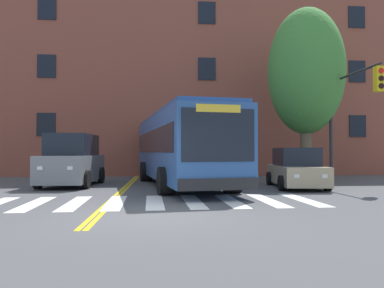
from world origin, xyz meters
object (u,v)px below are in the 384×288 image
(car_grey_near_lane, at_px, (73,161))
(traffic_light_near_corner, at_px, (349,104))
(car_teal_behind_bus, at_px, (176,162))
(city_bus, at_px, (180,147))
(street_tree_curbside_large, at_px, (306,72))
(car_tan_far_lane, at_px, (296,169))

(car_grey_near_lane, distance_m, traffic_light_near_corner, 12.74)
(car_grey_near_lane, xyz_separation_m, car_teal_behind_bus, (4.92, 8.18, -0.28))
(city_bus, bearing_deg, street_tree_curbside_large, 15.94)
(city_bus, relative_size, car_grey_near_lane, 2.54)
(car_grey_near_lane, xyz_separation_m, car_tan_far_lane, (9.63, -1.64, -0.31))
(car_teal_behind_bus, relative_size, street_tree_curbside_large, 0.55)
(car_tan_far_lane, xyz_separation_m, car_teal_behind_bus, (-4.71, 9.82, 0.03))
(car_grey_near_lane, relative_size, traffic_light_near_corner, 0.86)
(car_grey_near_lane, xyz_separation_m, street_tree_curbside_large, (11.39, 1.73, 4.57))
(car_grey_near_lane, bearing_deg, street_tree_curbside_large, 8.64)
(traffic_light_near_corner, height_order, street_tree_curbside_large, street_tree_curbside_large)
(city_bus, xyz_separation_m, car_teal_behind_bus, (0.14, 8.34, -0.94))
(car_tan_far_lane, bearing_deg, street_tree_curbside_large, 62.40)
(car_grey_near_lane, distance_m, car_teal_behind_bus, 9.55)
(car_grey_near_lane, height_order, car_teal_behind_bus, car_grey_near_lane)
(city_bus, distance_m, car_tan_far_lane, 5.16)
(car_teal_behind_bus, bearing_deg, car_tan_far_lane, -64.39)
(city_bus, bearing_deg, car_teal_behind_bus, 89.03)
(traffic_light_near_corner, distance_m, street_tree_curbside_large, 3.30)
(car_grey_near_lane, height_order, street_tree_curbside_large, street_tree_curbside_large)
(car_tan_far_lane, height_order, car_teal_behind_bus, car_teal_behind_bus)
(car_tan_far_lane, relative_size, car_teal_behind_bus, 0.86)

